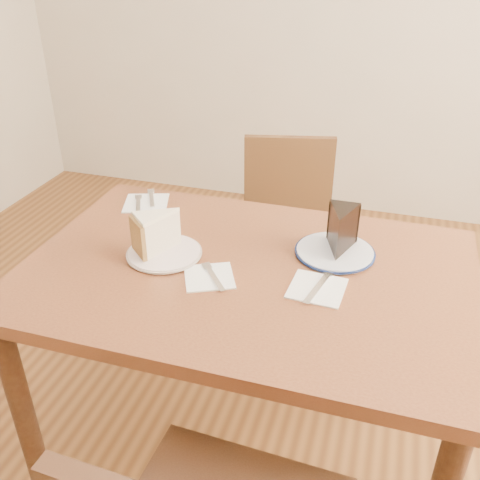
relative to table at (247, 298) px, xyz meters
name	(u,v)px	position (x,y,z in m)	size (l,w,h in m)	color
ground	(245,454)	(0.00, 0.00, -0.65)	(4.00, 4.00, 0.00)	#522F15
table	(247,298)	(0.00, 0.00, 0.00)	(1.20, 0.80, 0.75)	#4D2615
chair_far	(287,238)	(-0.03, 0.67, -0.18)	(0.50, 0.50, 0.85)	#392111
plate_cream	(164,253)	(-0.24, 0.00, 0.10)	(0.20, 0.20, 0.01)	silver
plate_navy	(335,252)	(0.21, 0.14, 0.10)	(0.21, 0.21, 0.01)	silver
carrot_cake	(160,233)	(-0.25, 0.01, 0.16)	(0.09, 0.12, 0.10)	beige
chocolate_cake	(340,233)	(0.22, 0.15, 0.17)	(0.08, 0.12, 0.11)	black
napkin_cream	(209,277)	(-0.08, -0.07, 0.10)	(0.13, 0.13, 0.00)	white
napkin_navy	(317,288)	(0.20, -0.04, 0.10)	(0.14, 0.14, 0.00)	white
napkin_spare	(146,203)	(-0.43, 0.28, 0.10)	(0.14, 0.14, 0.00)	white
fork_cream	(214,277)	(-0.07, -0.07, 0.10)	(0.01, 0.14, 0.00)	silver
knife_navy	(319,286)	(0.20, -0.04, 0.10)	(0.02, 0.17, 0.00)	silver
fork_spare	(152,198)	(-0.43, 0.32, 0.10)	(0.01, 0.14, 0.00)	silver
knife_spare	(138,206)	(-0.44, 0.25, 0.10)	(0.01, 0.16, 0.00)	silver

